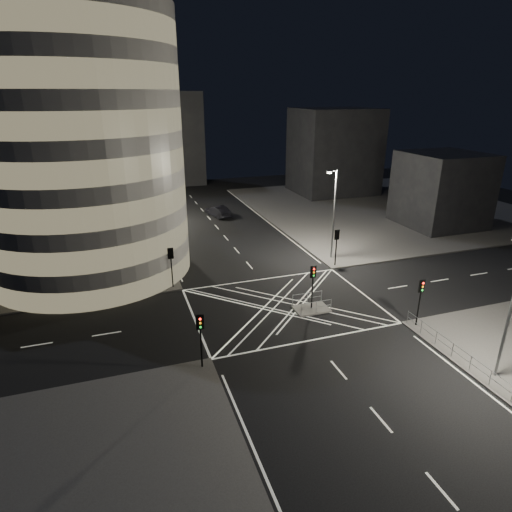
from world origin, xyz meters
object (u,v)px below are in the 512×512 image
object	(u,v)px
central_island	(311,309)
street_lamp_right_far	(334,211)
traffic_signal_fl	(171,260)
traffic_signal_fr	(337,241)
street_lamp_left_far	(141,186)
traffic_signal_nr	(421,294)
traffic_signal_nl	(200,331)
sedan	(218,211)
traffic_signal_island	(313,279)
street_lamp_left_near	(156,220)
street_lamp_right_near	(511,303)

from	to	relation	value
central_island	street_lamp_right_far	size ratio (longest dim) A/B	0.30
traffic_signal_fl	traffic_signal_fr	distance (m)	17.60
street_lamp_left_far	traffic_signal_fr	bearing A→B (deg)	-51.83
traffic_signal_nr	street_lamp_left_far	size ratio (longest dim) A/B	0.40
traffic_signal_nl	traffic_signal_fr	distance (m)	22.24
street_lamp_left_far	sedan	world-z (taller)	street_lamp_left_far
traffic_signal_nr	traffic_signal_island	bearing A→B (deg)	142.07
central_island	traffic_signal_fr	distance (m)	11.10
street_lamp_left_far	street_lamp_left_near	bearing A→B (deg)	-90.00
street_lamp_left_near	traffic_signal_nr	bearing A→B (deg)	-45.87
street_lamp_left_near	street_lamp_right_near	bearing A→B (deg)	-54.03
traffic_signal_nr	traffic_signal_nl	bearing A→B (deg)	180.00
traffic_signal_fl	central_island	bearing A→B (deg)	-37.54
traffic_signal_island	sedan	bearing A→B (deg)	90.90
sedan	street_lamp_right_far	bearing A→B (deg)	94.04
traffic_signal_nl	street_lamp_left_far	size ratio (longest dim) A/B	0.40
traffic_signal_fl	street_lamp_left_near	world-z (taller)	street_lamp_left_near
traffic_signal_fr	traffic_signal_nr	distance (m)	13.60
traffic_signal_island	street_lamp_right_far	size ratio (longest dim) A/B	0.40
central_island	street_lamp_left_far	world-z (taller)	street_lamp_left_far
street_lamp_right_near	sedan	distance (m)	45.25
traffic_signal_nr	sedan	size ratio (longest dim) A/B	0.78
street_lamp_left_near	street_lamp_right_far	bearing A→B (deg)	-9.03
traffic_signal_nl	traffic_signal_nr	distance (m)	17.60
traffic_signal_nl	sedan	xyz separation A→B (m)	(10.30, 37.10, -2.07)
street_lamp_left_near	street_lamp_right_near	size ratio (longest dim) A/B	1.00
traffic_signal_fr	street_lamp_right_near	size ratio (longest dim) A/B	0.40
traffic_signal_nl	traffic_signal_nr	bearing A→B (deg)	0.00
traffic_signal_fl	traffic_signal_island	xyz separation A→B (m)	(10.80, -8.30, 0.00)
traffic_signal_nl	street_lamp_right_far	size ratio (longest dim) A/B	0.40
traffic_signal_fr	street_lamp_left_near	bearing A→B (deg)	164.08
street_lamp_left_far	street_lamp_right_near	size ratio (longest dim) A/B	1.00
traffic_signal_island	street_lamp_left_near	size ratio (longest dim) A/B	0.40
street_lamp_left_far	street_lamp_right_near	world-z (taller)	same
street_lamp_left_near	sedan	world-z (taller)	street_lamp_left_near
street_lamp_left_near	sedan	bearing A→B (deg)	59.14
street_lamp_right_far	street_lamp_left_near	bearing A→B (deg)	170.97
central_island	traffic_signal_island	bearing A→B (deg)	0.00
central_island	street_lamp_right_far	xyz separation A→B (m)	(7.44, 10.50, 5.47)
traffic_signal_fr	sedan	bearing A→B (deg)	107.26
central_island	street_lamp_right_near	distance (m)	15.54
street_lamp_right_near	traffic_signal_nr	bearing A→B (deg)	95.04
street_lamp_right_far	street_lamp_left_far	bearing A→B (deg)	131.94
traffic_signal_fl	street_lamp_left_far	world-z (taller)	street_lamp_left_far
traffic_signal_nr	traffic_signal_fr	bearing A→B (deg)	90.00
traffic_signal_fr	street_lamp_right_near	bearing A→B (deg)	-88.25
sedan	traffic_signal_fl	bearing A→B (deg)	49.94
street_lamp_left_far	traffic_signal_nl	bearing A→B (deg)	-89.01
traffic_signal_nl	street_lamp_right_near	world-z (taller)	street_lamp_right_near
street_lamp_right_far	sedan	world-z (taller)	street_lamp_right_far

